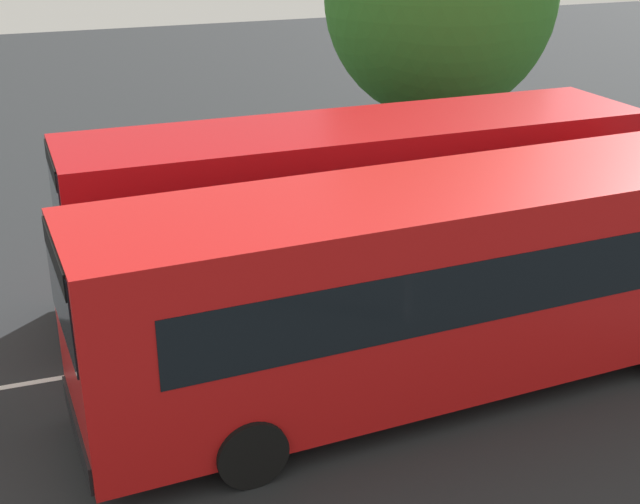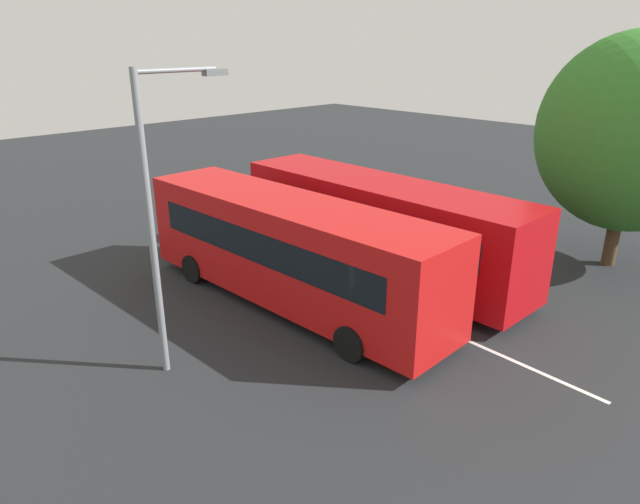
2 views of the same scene
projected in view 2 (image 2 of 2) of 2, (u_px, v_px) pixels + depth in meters
ground_plane at (350, 289)px, 17.44m from camera, size 74.32×74.32×0.00m
bus_far_left at (379, 224)px, 18.03m from camera, size 10.42×2.62×3.08m
bus_center_left at (290, 248)px, 15.94m from camera, size 10.44×2.73×3.08m
pedestrian at (204, 212)px, 21.53m from camera, size 0.45×0.45×1.75m
street_lamp at (159, 206)px, 11.97m from camera, size 0.21×2.25×6.75m
depot_tree at (633, 134)px, 17.77m from camera, size 5.98×5.38×7.58m
lane_stripe_outer_left at (350, 289)px, 17.44m from camera, size 15.72×0.76×0.01m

